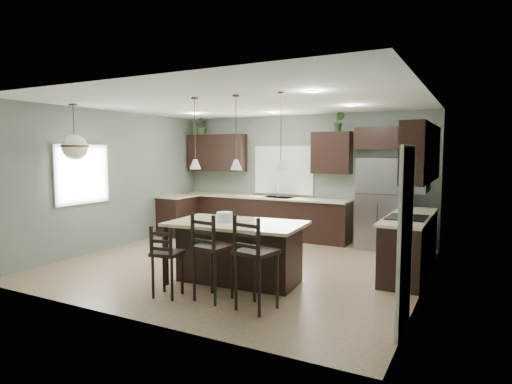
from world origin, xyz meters
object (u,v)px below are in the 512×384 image
Objects in this scene: serving_dish at (224,217)px; bar_stool_center at (213,256)px; refrigerator at (381,204)px; plant_back_left at (202,126)px; bar_stool_left at (168,261)px; bar_stool_right at (257,262)px; kitchen_island at (237,253)px.

serving_dish is 0.20× the size of bar_stool_center.
refrigerator is 7.71× the size of serving_dish.
refrigerator is 4.79m from plant_back_left.
refrigerator is at bearing -1.79° from plant_back_left.
bar_stool_right is at bearing -3.90° from bar_stool_left.
serving_dish is 0.24× the size of bar_stool_left.
plant_back_left is (-4.48, 0.14, 1.69)m from refrigerator.
kitchen_island is 1.16m from bar_stool_right.
plant_back_left reaches higher than kitchen_island.
plant_back_left is (-3.15, 4.28, 2.02)m from bar_stool_center.
refrigerator reaches higher than bar_stool_left.
plant_back_left is at bearing 133.29° from bar_stool_center.
serving_dish is (-0.20, -0.02, 0.53)m from kitchen_island.
refrigerator is at bearing 64.04° from serving_dish.
refrigerator is 3.74m from serving_dish.
serving_dish is 0.93m from bar_stool_center.
kitchen_island is at bearing 143.71° from bar_stool_right.
bar_stool_right is 6.12m from plant_back_left.
bar_stool_center is at bearing -107.85° from refrigerator.
kitchen_island is 0.81m from bar_stool_center.
refrigerator is 4.77m from bar_stool_left.
serving_dish is 1.13m from bar_stool_left.
plant_back_left reaches higher than bar_stool_left.
refrigerator is 1.87× the size of bar_stool_left.
bar_stool_left is at bearing -163.35° from bar_stool_right.
bar_stool_left is 0.82× the size of bar_stool_right.
plant_back_left is at bearing 129.06° from serving_dish.
refrigerator is 0.93× the size of kitchen_island.
plant_back_left reaches higher than bar_stool_center.
kitchen_island is 1.66× the size of bar_stool_right.
refrigerator reaches higher than bar_stool_center.
bar_stool_left is (-1.95, -4.33, -0.43)m from refrigerator.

